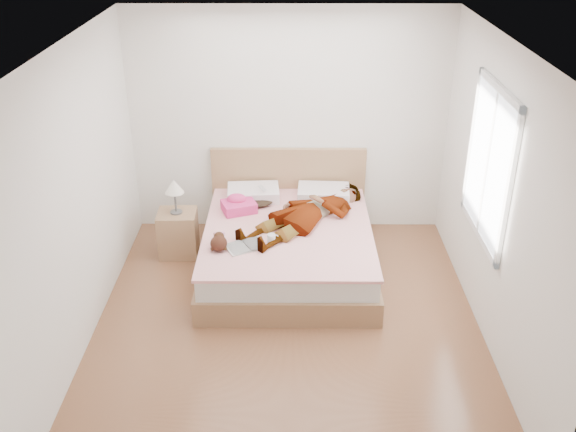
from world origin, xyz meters
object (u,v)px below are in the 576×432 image
object	(u,v)px
bed	(288,243)
magazine	(246,246)
woman	(308,209)
towel	(238,205)
plush_toy	(219,242)
nightstand	(178,230)
phone	(262,188)
coffee_mug	(272,238)

from	to	relation	value
bed	magazine	xyz separation A→B (m)	(-0.42, -0.49, 0.24)
woman	towel	distance (m)	0.78
plush_toy	nightstand	bearing A→B (deg)	125.10
woman	bed	distance (m)	0.43
towel	nightstand	xyz separation A→B (m)	(-0.68, -0.06, -0.29)
phone	woman	bearing A→B (deg)	-85.04
woman	plush_toy	distance (m)	1.10
coffee_mug	nightstand	distance (m)	1.27
phone	magazine	bearing A→B (deg)	-143.54
phone	coffee_mug	distance (m)	0.94
bed	plush_toy	bearing A→B (deg)	-142.17
bed	towel	bearing A→B (deg)	150.41
magazine	plush_toy	bearing A→B (deg)	-171.39
phone	nightstand	bearing A→B (deg)	149.67
woman	towel	world-z (taller)	woman
woman	coffee_mug	bearing A→B (deg)	-81.80
towel	magazine	world-z (taller)	towel
phone	towel	distance (m)	0.35
towel	plush_toy	world-z (taller)	towel
phone	plush_toy	xyz separation A→B (m)	(-0.39, -1.05, -0.10)
woman	towel	size ratio (longest dim) A/B	4.05
nightstand	woman	bearing A→B (deg)	-5.26
towel	magazine	bearing A→B (deg)	-80.76
magazine	bed	bearing A→B (deg)	49.36
phone	magazine	distance (m)	1.03
phone	nightstand	distance (m)	1.05
woman	phone	world-z (taller)	woman
phone	nightstand	xyz separation A→B (m)	(-0.93, -0.27, -0.39)
woman	bed	size ratio (longest dim) A/B	0.83
phone	bed	bearing A→B (deg)	-107.27
phone	coffee_mug	world-z (taller)	phone
bed	magazine	distance (m)	0.68
woman	plush_toy	xyz separation A→B (m)	(-0.89, -0.65, -0.04)
bed	towel	xyz separation A→B (m)	(-0.55, 0.31, 0.31)
magazine	nightstand	xyz separation A→B (m)	(-0.81, 0.74, -0.22)
bed	nightstand	xyz separation A→B (m)	(-1.22, 0.25, 0.02)
phone	bed	xyz separation A→B (m)	(0.29, -0.52, -0.41)
magazine	nightstand	world-z (taller)	nightstand
phone	plush_toy	bearing A→B (deg)	-156.62
woman	coffee_mug	world-z (taller)	woman
magazine	coffee_mug	size ratio (longest dim) A/B	3.57
bed	nightstand	bearing A→B (deg)	168.31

